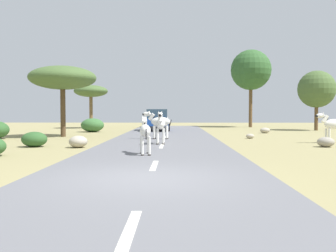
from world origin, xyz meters
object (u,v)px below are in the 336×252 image
object	(u,v)px
tree_4	(91,92)
rock_0	(250,136)
car_0	(157,121)
rock_3	(326,142)
bush_0	(34,139)
zebra_0	(160,124)
rock_1	(78,142)
car_1	(157,119)
tree_6	(251,70)
tree_2	(317,89)
rock_4	(265,130)
zebra_3	(145,131)
zebra_2	(333,125)
tree_0	(63,78)
bush_1	(92,125)
zebra_1	(159,122)

from	to	relation	value
tree_4	rock_0	distance (m)	18.67
car_0	rock_0	world-z (taller)	car_0
rock_3	bush_0	bearing A→B (deg)	-179.29
zebra_0	rock_1	distance (m)	3.93
rock_3	car_1	bearing A→B (deg)	112.35
tree_6	bush_0	bearing A→B (deg)	-123.08
car_1	tree_2	xyz separation A→B (m)	(13.75, -5.93, 2.63)
tree_2	tree_4	size ratio (longest dim) A/B	1.23
tree_4	rock_4	xyz separation A→B (m)	(14.70, -7.86, -3.29)
zebra_3	tree_2	size ratio (longest dim) A/B	0.30
zebra_2	tree_4	distance (m)	23.20
tree_2	tree_6	distance (m)	8.12
zebra_0	car_0	distance (m)	12.82
tree_4	rock_1	size ratio (longest dim) A/B	4.75
tree_6	rock_3	size ratio (longest dim) A/B	10.31
car_0	tree_0	distance (m)	9.41
zebra_0	tree_6	xyz separation A→B (m)	(8.42, 20.63, 4.81)
zebra_3	rock_4	xyz separation A→B (m)	(7.77, 14.33, -0.69)
bush_1	rock_3	distance (m)	18.03
tree_4	bush_0	world-z (taller)	tree_4
rock_3	rock_4	bearing A→B (deg)	90.80
car_0	car_1	distance (m)	7.26
zebra_3	tree_2	distance (m)	22.76
zebra_0	rock_4	xyz separation A→B (m)	(7.37, 9.99, -0.79)
tree_2	rock_0	distance (m)	12.74
zebra_3	bush_1	size ratio (longest dim) A/B	0.84
rock_1	tree_6	bearing A→B (deg)	61.29
zebra_2	rock_3	distance (m)	2.59
tree_0	rock_0	distance (m)	12.22
tree_6	zebra_1	bearing A→B (deg)	-116.55
tree_2	bush_0	xyz separation A→B (m)	(-18.38, -15.16, -3.13)
zebra_1	tree_4	distance (m)	16.34
car_1	bush_0	size ratio (longest dim) A/B	3.84
bush_0	rock_0	xyz separation A→B (m)	(10.86, 5.43, -0.20)
tree_2	rock_3	xyz separation A→B (m)	(-5.15, -15.00, -3.25)
zebra_1	rock_4	xyz separation A→B (m)	(7.59, 6.63, -0.80)
tree_6	tree_0	bearing A→B (deg)	-135.11
zebra_0	tree_2	world-z (taller)	tree_2
zebra_2	bush_1	size ratio (longest dim) A/B	0.93
zebra_1	tree_2	world-z (taller)	tree_2
car_0	tree_2	size ratio (longest dim) A/B	0.87
zebra_1	car_1	world-z (taller)	car_1
bush_1	rock_4	bearing A→B (deg)	-5.71
bush_1	tree_0	bearing A→B (deg)	-97.02
bush_1	rock_0	size ratio (longest dim) A/B	3.67
zebra_2	bush_0	xyz separation A→B (m)	(-14.43, -2.35, -0.60)
tree_0	rock_4	bearing A→B (deg)	16.75
car_0	rock_0	bearing A→B (deg)	122.49
bush_0	rock_4	size ratio (longest dim) A/B	1.56
tree_2	rock_1	world-z (taller)	tree_2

